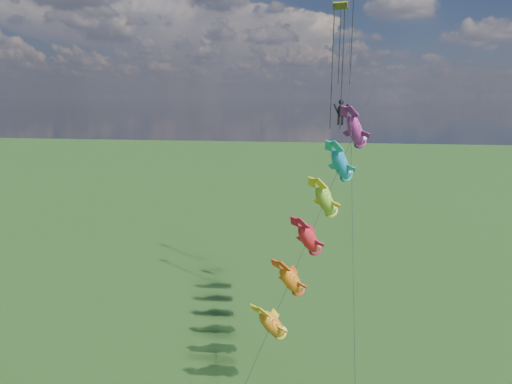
# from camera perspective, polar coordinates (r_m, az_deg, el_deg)

# --- Properties ---
(ground) EXTENTS (300.00, 300.00, 0.00)m
(ground) POSITION_cam_1_polar(r_m,az_deg,el_deg) (31.62, -21.32, -22.49)
(ground) COLOR #11370D
(fish_windsock_rig) EXTENTS (8.65, 13.54, 18.47)m
(fish_windsock_rig) POSITION_cam_1_polar(r_m,az_deg,el_deg) (26.49, 8.11, -3.66)
(fish_windsock_rig) COLOR brown
(fish_windsock_rig) RESTS_ON ground
(parafoil_rig) EXTENTS (1.83, 17.53, 27.27)m
(parafoil_rig) POSITION_cam_1_polar(r_m,az_deg,el_deg) (31.66, 11.44, 13.66)
(parafoil_rig) COLOR brown
(parafoil_rig) RESTS_ON ground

